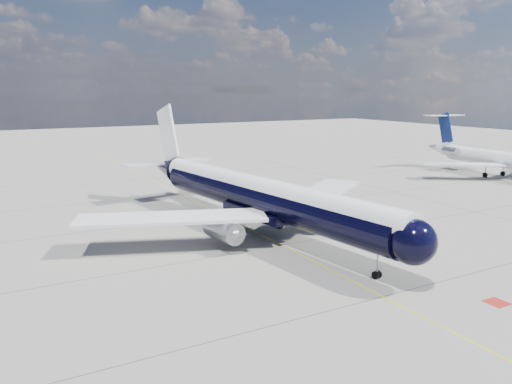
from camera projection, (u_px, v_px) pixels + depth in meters
The scene contains 5 objects.
ground at pixel (205, 207), 68.83m from camera, with size 320.00×320.00×0.00m, color gray.
taxiway_centerline at pixel (220, 214), 64.55m from camera, with size 0.16×160.00×0.01m, color yellow.
red_marking at pixel (497, 302), 37.78m from camera, with size 1.60×1.60×0.01m, color maroon.
main_airliner at pixel (255, 195), 55.56m from camera, with size 39.21×48.06×13.89m.
regional_jet at pixel (491, 157), 92.73m from camera, with size 29.09×33.61×11.38m.
Camera 1 is at (-26.29, -32.05, 15.81)m, focal length 35.00 mm.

